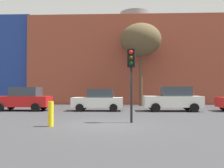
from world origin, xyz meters
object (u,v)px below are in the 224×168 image
object	(u,v)px
bare_tree_0	(141,40)
bollard_yellow_0	(51,114)
parked_car_1	(24,99)
parked_car_2	(98,100)
parked_car_3	(173,99)
traffic_light_island	(131,68)

from	to	relation	value
bare_tree_0	bollard_yellow_0	size ratio (longest dim) A/B	7.58
parked_car_1	parked_car_2	world-z (taller)	parked_car_1
parked_car_3	parked_car_2	bearing A→B (deg)	0.00
traffic_light_island	bollard_yellow_0	world-z (taller)	traffic_light_island
parked_car_1	traffic_light_island	distance (m)	10.56
bare_tree_0	bollard_yellow_0	distance (m)	15.85
parked_car_1	traffic_light_island	size ratio (longest dim) A/B	1.16
parked_car_1	parked_car_3	world-z (taller)	parked_car_3
bare_tree_0	traffic_light_island	bearing A→B (deg)	-96.72
traffic_light_island	parked_car_3	bearing A→B (deg)	163.49
parked_car_3	bare_tree_0	xyz separation A→B (m)	(-1.96, 5.81, 5.69)
parked_car_1	bollard_yellow_0	world-z (taller)	parked_car_1
bare_tree_0	bollard_yellow_0	bearing A→B (deg)	-110.09
parked_car_1	parked_car_3	size ratio (longest dim) A/B	0.98
parked_car_2	traffic_light_island	bearing A→B (deg)	108.85
parked_car_2	traffic_light_island	distance (m)	7.18
parked_car_2	bollard_yellow_0	world-z (taller)	parked_car_2
parked_car_3	traffic_light_island	xyz separation A→B (m)	(-3.42, -6.57, 1.74)
parked_car_2	parked_car_3	bearing A→B (deg)	-180.00
bare_tree_0	parked_car_1	bearing A→B (deg)	-148.64
traffic_light_island	bare_tree_0	xyz separation A→B (m)	(1.46, 12.39, 3.96)
parked_car_2	parked_car_3	world-z (taller)	parked_car_3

